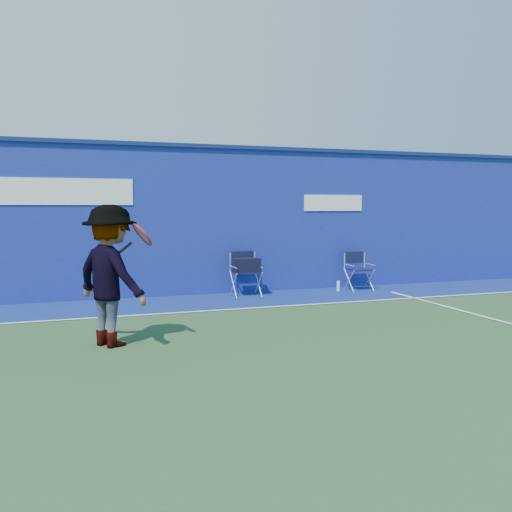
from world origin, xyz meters
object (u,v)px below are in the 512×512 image
object	(u,v)px
directors_chair_left	(246,277)
water_bottle	(338,286)
tennis_player	(111,275)
directors_chair_right	(359,278)

from	to	relation	value
directors_chair_left	water_bottle	distance (m)	2.09
tennis_player	water_bottle	bearing A→B (deg)	32.74
directors_chair_right	directors_chair_left	bearing A→B (deg)	178.86
directors_chair_right	tennis_player	distance (m)	6.33
directors_chair_left	water_bottle	world-z (taller)	directors_chair_left
directors_chair_left	water_bottle	size ratio (longest dim) A/B	3.98
water_bottle	tennis_player	size ratio (longest dim) A/B	0.12
directors_chair_left	water_bottle	xyz separation A→B (m)	(2.07, -0.07, -0.27)
directors_chair_right	water_bottle	size ratio (longest dim) A/B	3.66
directors_chair_left	tennis_player	distance (m)	4.35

